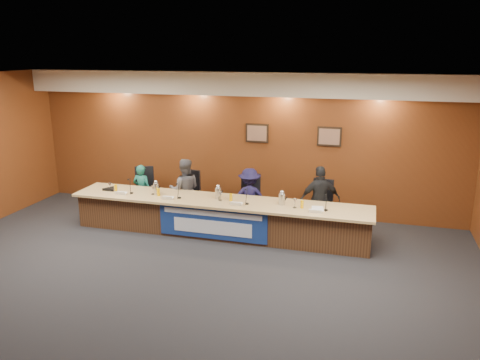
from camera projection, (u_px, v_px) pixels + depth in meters
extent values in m
plane|color=black|center=(172.00, 289.00, 7.38)|extent=(10.00, 10.00, 0.00)
cube|color=silver|center=(163.00, 83.00, 6.53)|extent=(10.00, 8.00, 0.04)
cube|color=#5C2C12|center=(240.00, 143.00, 10.66)|extent=(10.00, 0.04, 3.20)
cube|color=beige|center=(237.00, 83.00, 10.07)|extent=(10.00, 0.50, 0.50)
cube|color=#4A2C17|center=(219.00, 218.00, 9.51)|extent=(6.00, 0.80, 0.70)
cube|color=tan|center=(218.00, 201.00, 9.37)|extent=(6.10, 0.95, 0.05)
cube|color=navy|center=(212.00, 223.00, 9.12)|extent=(2.20, 0.02, 0.65)
cube|color=silver|center=(212.00, 214.00, 9.05)|extent=(2.00, 0.01, 0.10)
cube|color=silver|center=(212.00, 227.00, 9.13)|extent=(1.60, 0.01, 0.28)
cube|color=black|center=(257.00, 133.00, 10.46)|extent=(0.52, 0.04, 0.42)
cube|color=black|center=(329.00, 137.00, 10.04)|extent=(0.52, 0.04, 0.42)
imported|color=#155849|center=(142.00, 190.00, 10.53)|extent=(0.45, 0.30, 1.19)
imported|color=#4F4E54|center=(185.00, 190.00, 10.23)|extent=(0.81, 0.72, 1.38)
imported|color=black|center=(249.00, 198.00, 9.86)|extent=(0.91, 0.66, 1.27)
imported|color=black|center=(320.00, 200.00, 9.46)|extent=(0.90, 0.61, 1.42)
cube|color=black|center=(144.00, 194.00, 10.65)|extent=(0.62, 0.62, 0.08)
cube|color=black|center=(187.00, 198.00, 10.38)|extent=(0.58, 0.58, 0.08)
cube|color=black|center=(251.00, 203.00, 10.00)|extent=(0.58, 0.58, 0.08)
cube|color=black|center=(320.00, 209.00, 9.61)|extent=(0.54, 0.54, 0.08)
cube|color=white|center=(120.00, 193.00, 9.67)|extent=(0.24, 0.08, 0.10)
cylinder|color=black|center=(132.00, 193.00, 9.77)|extent=(0.07, 0.07, 0.02)
cylinder|color=#F5B300|center=(116.00, 188.00, 9.88)|extent=(0.06, 0.06, 0.15)
cylinder|color=silver|center=(110.00, 187.00, 9.91)|extent=(0.08, 0.08, 0.18)
cube|color=white|center=(167.00, 198.00, 9.35)|extent=(0.24, 0.08, 0.10)
cylinder|color=black|center=(179.00, 198.00, 9.45)|extent=(0.07, 0.07, 0.02)
cylinder|color=#F5B300|center=(158.00, 192.00, 9.60)|extent=(0.06, 0.06, 0.15)
cylinder|color=silver|center=(153.00, 190.00, 9.69)|extent=(0.08, 0.08, 0.18)
cube|color=white|center=(236.00, 203.00, 8.99)|extent=(0.24, 0.08, 0.10)
cylinder|color=black|center=(247.00, 204.00, 9.09)|extent=(0.07, 0.07, 0.02)
cylinder|color=#F5B300|center=(231.00, 197.00, 9.26)|extent=(0.06, 0.06, 0.15)
cylinder|color=silver|center=(220.00, 196.00, 9.29)|extent=(0.08, 0.08, 0.18)
cube|color=white|center=(315.00, 211.00, 8.57)|extent=(0.24, 0.08, 0.10)
cylinder|color=black|center=(326.00, 210.00, 8.73)|extent=(0.07, 0.07, 0.02)
cylinder|color=#F5B300|center=(302.00, 204.00, 8.84)|extent=(0.06, 0.06, 0.15)
cylinder|color=silver|center=(295.00, 203.00, 8.86)|extent=(0.08, 0.08, 0.18)
cylinder|color=silver|center=(156.00, 189.00, 9.68)|extent=(0.11, 0.11, 0.25)
cylinder|color=silver|center=(218.00, 193.00, 9.41)|extent=(0.12, 0.12, 0.23)
cylinder|color=silver|center=(282.00, 199.00, 9.04)|extent=(0.13, 0.13, 0.22)
cylinder|color=black|center=(110.00, 189.00, 10.00)|extent=(0.32, 0.32, 0.05)
cube|color=white|center=(318.00, 209.00, 8.83)|extent=(0.26, 0.33, 0.01)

